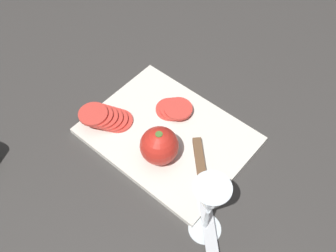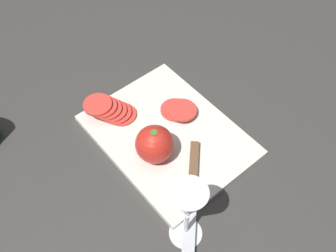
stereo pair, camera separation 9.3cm
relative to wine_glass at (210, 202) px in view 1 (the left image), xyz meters
name	(u,v)px [view 1 (the left image)]	position (x,y,z in m)	size (l,w,h in m)	color
ground_plane	(176,149)	(0.17, -0.12, -0.13)	(3.00, 3.00, 0.00)	#383533
cutting_board	(168,135)	(0.21, -0.13, -0.12)	(0.38, 0.29, 0.01)	silver
wine_glass	(210,202)	(0.00, 0.00, 0.00)	(0.07, 0.07, 0.18)	silver
whole_tomato	(159,146)	(0.18, -0.07, -0.07)	(0.09, 0.09, 0.09)	red
knife	(201,175)	(0.08, -0.09, -0.11)	(0.24, 0.24, 0.01)	silver
tomato_slice_stack_near	(174,109)	(0.25, -0.19, -0.10)	(0.09, 0.08, 0.02)	#D63D33
tomato_slice_stack_far	(106,117)	(0.35, -0.06, -0.09)	(0.11, 0.11, 0.04)	#D63D33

